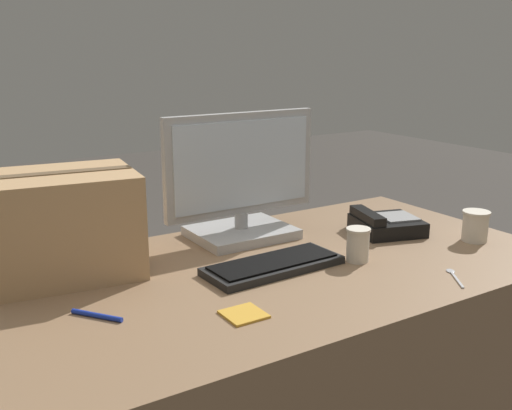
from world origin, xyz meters
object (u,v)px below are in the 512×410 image
object	(u,v)px
paper_cup_left	(358,245)
pen_marker	(97,315)
keyboard	(273,265)
sticky_note_pad	(244,314)
spoon	(453,275)
desk_phone	(385,224)
cardboard_box	(63,224)
paper_cup_right	(475,226)
monitor	(241,186)

from	to	relation	value
paper_cup_left	pen_marker	distance (m)	0.78
keyboard	sticky_note_pad	xyz separation A→B (m)	(-0.23, -0.21, -0.01)
paper_cup_left	spoon	distance (m)	0.28
desk_phone	spoon	size ratio (longest dim) A/B	2.05
cardboard_box	sticky_note_pad	world-z (taller)	cardboard_box
cardboard_box	sticky_note_pad	xyz separation A→B (m)	(0.28, -0.50, -0.14)
desk_phone	pen_marker	bearing A→B (deg)	-156.72
keyboard	spoon	xyz separation A→B (m)	(0.40, -0.31, -0.01)
spoon	desk_phone	bearing A→B (deg)	17.58
paper_cup_right	cardboard_box	distance (m)	1.28
paper_cup_right	keyboard	bearing A→B (deg)	169.09
keyboard	cardboard_box	xyz separation A→B (m)	(-0.50, 0.29, 0.13)
paper_cup_left	sticky_note_pad	xyz separation A→B (m)	(-0.48, -0.14, -0.05)
monitor	cardboard_box	world-z (taller)	monitor
keyboard	desk_phone	bearing A→B (deg)	7.43
pen_marker	monitor	bearing A→B (deg)	-96.77
monitor	sticky_note_pad	distance (m)	0.63
keyboard	desk_phone	world-z (taller)	desk_phone
cardboard_box	pen_marker	world-z (taller)	cardboard_box
sticky_note_pad	pen_marker	bearing A→B (deg)	149.77
monitor	paper_cup_left	xyz separation A→B (m)	(0.17, -0.38, -0.12)
desk_phone	cardboard_box	bearing A→B (deg)	-174.70
paper_cup_right	cardboard_box	size ratio (longest dim) A/B	0.23
desk_phone	spoon	world-z (taller)	desk_phone
keyboard	spoon	bearing A→B (deg)	-39.76
cardboard_box	sticky_note_pad	size ratio (longest dim) A/B	4.60
paper_cup_right	desk_phone	bearing A→B (deg)	129.60
monitor	cardboard_box	size ratio (longest dim) A/B	1.25
desk_phone	paper_cup_right	size ratio (longest dim) A/B	2.53
monitor	spoon	xyz separation A→B (m)	(0.32, -0.61, -0.17)
spoon	sticky_note_pad	bearing A→B (deg)	116.27
keyboard	paper_cup_right	bearing A→B (deg)	-12.92
monitor	pen_marker	distance (m)	0.71
paper_cup_left	paper_cup_right	xyz separation A→B (m)	(0.45, -0.06, -0.00)
spoon	cardboard_box	xyz separation A→B (m)	(-0.90, 0.59, 0.14)
paper_cup_right	pen_marker	distance (m)	1.23
paper_cup_left	cardboard_box	distance (m)	0.84
desk_phone	paper_cup_left	xyz separation A→B (m)	(-0.27, -0.16, 0.02)
keyboard	cardboard_box	bearing A→B (deg)	148.48
paper_cup_left	cardboard_box	world-z (taller)	cardboard_box
spoon	pen_marker	size ratio (longest dim) A/B	1.05
cardboard_box	paper_cup_right	bearing A→B (deg)	-19.24
desk_phone	sticky_note_pad	size ratio (longest dim) A/B	2.71
desk_phone	paper_cup_right	xyz separation A→B (m)	(0.18, -0.22, 0.02)
monitor	desk_phone	xyz separation A→B (m)	(0.44, -0.22, -0.15)
monitor	spoon	world-z (taller)	monitor
paper_cup_left	pen_marker	xyz separation A→B (m)	(-0.77, 0.03, -0.05)
paper_cup_left	paper_cup_right	size ratio (longest dim) A/B	1.01
cardboard_box	sticky_note_pad	bearing A→B (deg)	-60.94
spoon	paper_cup_left	bearing A→B (deg)	67.17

